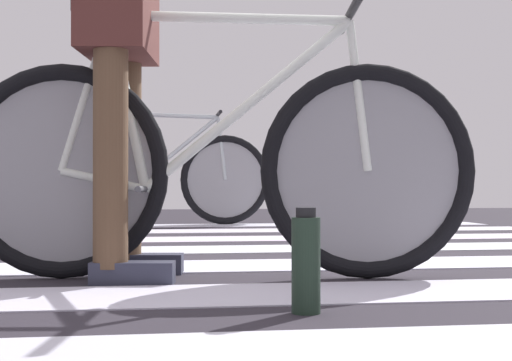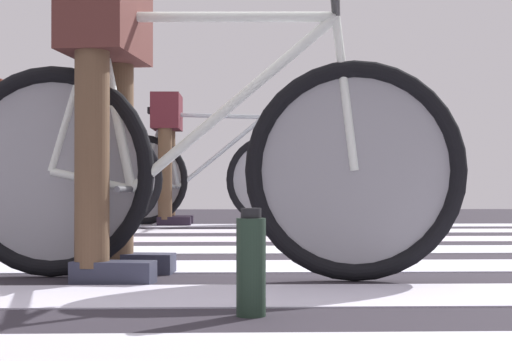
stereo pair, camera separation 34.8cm
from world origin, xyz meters
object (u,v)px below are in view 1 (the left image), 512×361
object	(u,v)px
cyclist_1_of_3	(120,81)
water_bottle	(306,263)
cyclist_3_of_3	(121,140)
bicycle_1_of_3	(213,163)
bicycle_3_of_3	(160,176)

from	to	relation	value
cyclist_1_of_3	water_bottle	xyz separation A→B (m)	(0.47, -0.77, -0.54)
water_bottle	cyclist_3_of_3	bearing A→B (deg)	97.49
bicycle_1_of_3	cyclist_3_of_3	bearing A→B (deg)	104.84
bicycle_1_of_3	water_bottle	distance (m)	0.79
cyclist_1_of_3	bicycle_1_of_3	bearing A→B (deg)	-0.00
cyclist_1_of_3	bicycle_3_of_3	distance (m)	3.53
bicycle_1_of_3	bicycle_3_of_3	bearing A→B (deg)	99.87
bicycle_1_of_3	cyclist_3_of_3	world-z (taller)	cyclist_3_of_3
bicycle_1_of_3	water_bottle	size ratio (longest dim) A/B	6.74
bicycle_1_of_3	cyclist_1_of_3	distance (m)	0.41
bicycle_1_of_3	cyclist_1_of_3	world-z (taller)	cyclist_1_of_3
bicycle_3_of_3	cyclist_3_of_3	world-z (taller)	cyclist_3_of_3
bicycle_3_of_3	cyclist_3_of_3	size ratio (longest dim) A/B	1.68
cyclist_1_of_3	water_bottle	size ratio (longest dim) A/B	3.98
cyclist_1_of_3	cyclist_3_of_3	xyz separation A→B (m)	(-0.10, 3.52, 0.01)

